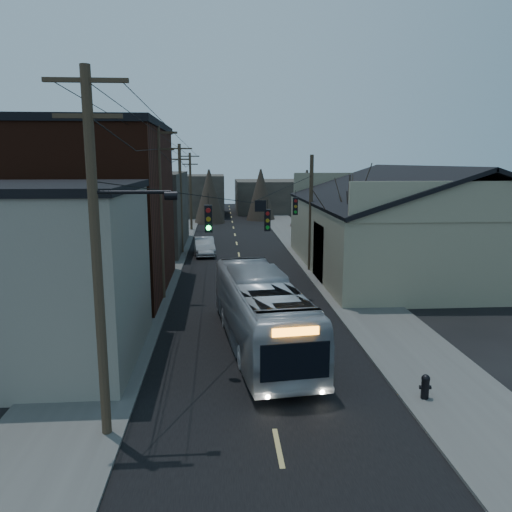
{
  "coord_description": "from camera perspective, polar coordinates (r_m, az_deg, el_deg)",
  "views": [
    {
      "loc": [
        -1.55,
        -10.83,
        8.03
      ],
      "look_at": [
        0.33,
        15.53,
        3.0
      ],
      "focal_mm": 35.0,
      "sensor_mm": 36.0,
      "label": 1
    }
  ],
  "objects": [
    {
      "name": "warehouse",
      "position": [
        39.04,
        17.87,
        2.4
      ],
      "size": [
        16.16,
        20.6,
        7.73
      ],
      "color": "gray",
      "rests_on": "ground"
    },
    {
      "name": "building_clapboard",
      "position": [
        21.66,
        -24.1,
        -2.25
      ],
      "size": [
        8.0,
        8.0,
        7.0
      ],
      "primitive_type": "cube",
      "color": "#6E675B",
      "rests_on": "ground"
    },
    {
      "name": "building_far_right",
      "position": [
        81.47,
        1.97,
        6.87
      ],
      "size": [
        12.0,
        14.0,
        5.0
      ],
      "primitive_type": "cube",
      "color": "#2D2824",
      "rests_on": "ground"
    },
    {
      "name": "building_left_far",
      "position": [
        47.72,
        -13.7,
        5.02
      ],
      "size": [
        9.0,
        14.0,
        7.0
      ],
      "primitive_type": "cube",
      "color": "#2D2824",
      "rests_on": "ground"
    },
    {
      "name": "sidewalk_left",
      "position": [
        41.9,
        -10.78,
        -0.38
      ],
      "size": [
        4.0,
        110.0,
        0.12
      ],
      "primitive_type": "cube",
      "color": "#474744",
      "rests_on": "ground"
    },
    {
      "name": "road_surface",
      "position": [
        41.64,
        -1.86,
        -0.34
      ],
      "size": [
        9.0,
        110.0,
        0.02
      ],
      "primitive_type": "cube",
      "color": "black",
      "rests_on": "ground"
    },
    {
      "name": "bus",
      "position": [
        21.76,
        0.58,
        -6.42
      ],
      "size": [
        3.99,
        11.71,
        3.2
      ],
      "primitive_type": "imported",
      "rotation": [
        0.0,
        0.0,
        3.26
      ],
      "color": "#A0A4AB",
      "rests_on": "ground"
    },
    {
      "name": "sidewalk_right",
      "position": [
        42.38,
        6.95,
        -0.15
      ],
      "size": [
        4.0,
        110.0,
        0.12
      ],
      "primitive_type": "cube",
      "color": "#474744",
      "rests_on": "ground"
    },
    {
      "name": "bare_tree",
      "position": [
        32.17,
        10.47,
        2.68
      ],
      "size": [
        0.4,
        0.4,
        7.2
      ],
      "primitive_type": "cone",
      "color": "black",
      "rests_on": "ground"
    },
    {
      "name": "utility_lines",
      "position": [
        35.15,
        -6.64,
        5.68
      ],
      "size": [
        11.24,
        45.28,
        10.5
      ],
      "color": "#382B1E",
      "rests_on": "ground"
    },
    {
      "name": "parked_car",
      "position": [
        43.52,
        -5.93,
        1.11
      ],
      "size": [
        2.07,
        4.81,
        1.54
      ],
      "primitive_type": "imported",
      "rotation": [
        0.0,
        0.0,
        0.1
      ],
      "color": "#95999C",
      "rests_on": "ground"
    },
    {
      "name": "building_far_left",
      "position": [
        76.13,
        -7.47,
        6.89
      ],
      "size": [
        10.0,
        12.0,
        6.0
      ],
      "primitive_type": "cube",
      "color": "#2D2824",
      "rests_on": "ground"
    },
    {
      "name": "fire_hydrant",
      "position": [
        18.32,
        18.78,
        -13.84
      ],
      "size": [
        0.4,
        0.29,
        0.85
      ],
      "rotation": [
        0.0,
        0.0,
        -0.09
      ],
      "color": "black",
      "rests_on": "sidewalk_right"
    },
    {
      "name": "building_brick",
      "position": [
        32.11,
        -19.38,
        4.75
      ],
      "size": [
        10.0,
        12.0,
        10.0
      ],
      "primitive_type": "cube",
      "color": "#33150B",
      "rests_on": "ground"
    },
    {
      "name": "ground",
      "position": [
        13.57,
        3.64,
        -25.51
      ],
      "size": [
        160.0,
        160.0,
        0.0
      ],
      "primitive_type": "plane",
      "color": "black",
      "rests_on": "ground"
    }
  ]
}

